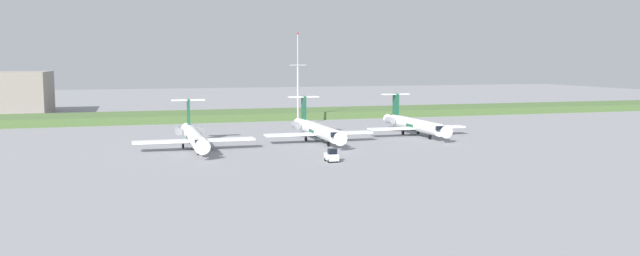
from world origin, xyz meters
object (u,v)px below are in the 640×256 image
Objects in this scene: antenna_mast at (298,87)px; baggage_tug at (331,156)px; regional_jet_second at (317,130)px; safety_cone_front_marker at (337,154)px; regional_jet_nearest at (194,136)px; regional_jet_third at (414,124)px.

antenna_mast reaches higher than baggage_tug.
baggage_tug is at bearing -99.34° from antenna_mast.
safety_cone_front_marker is at bearing -96.11° from regional_jet_second.
regional_jet_nearest is 48.64m from antenna_mast.
baggage_tug is (-9.77, -59.42, -8.99)m from antenna_mast.
regional_jet_nearest is 50.99m from regional_jet_third.
regional_jet_third is 42.79m from baggage_tug.
regional_jet_third is 9.69× the size of baggage_tug.
regional_jet_nearest is 1.29× the size of antenna_mast.
baggage_tug is (-29.57, -30.89, -1.53)m from regional_jet_third.
antenna_mast reaches higher than regional_jet_third.
antenna_mast reaches higher than regional_jet_nearest.
regional_jet_second is 34.28m from antenna_mast.
regional_jet_second is at bearing 78.87° from baggage_tug.
regional_jet_nearest is at bearing -129.29° from antenna_mast.
baggage_tug is at bearing -115.37° from safety_cone_front_marker.
baggage_tug is 5.82× the size of safety_cone_front_marker.
regional_jet_third reaches higher than baggage_tug.
regional_jet_nearest and regional_jet_third have the same top height.
regional_jet_third is at bearing -55.23° from antenna_mast.
safety_cone_front_marker is at bearing 64.63° from baggage_tug.
regional_jet_third is 36.17m from safety_cone_front_marker.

